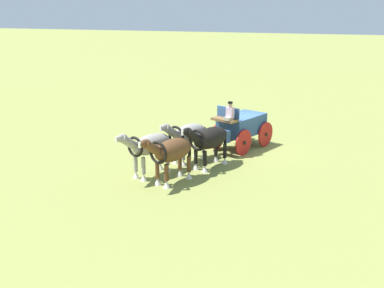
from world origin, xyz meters
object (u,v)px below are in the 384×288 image
at_px(draft_horse_rear_off, 188,135).
at_px(draft_horse_lead_off, 149,146).
at_px(show_wagon, 240,126).
at_px(draft_horse_lead_near, 171,152).
at_px(draft_horse_rear_near, 209,139).

distance_m(draft_horse_rear_off, draft_horse_lead_off, 2.61).
distance_m(show_wagon, draft_horse_rear_off, 3.57).
height_order(draft_horse_lead_near, draft_horse_lead_off, draft_horse_lead_near).
distance_m(draft_horse_rear_near, draft_horse_lead_near, 2.60).
height_order(draft_horse_rear_near, draft_horse_lead_near, draft_horse_lead_near).
xyz_separation_m(show_wagon, draft_horse_rear_near, (3.50, -0.67, 0.15)).
bearing_deg(draft_horse_lead_near, draft_horse_rear_near, 158.78).
distance_m(show_wagon, draft_horse_rear_near, 3.56).
xyz_separation_m(draft_horse_rear_off, draft_horse_lead_near, (2.89, 0.27, 0.05)).
height_order(draft_horse_rear_near, draft_horse_lead_off, draft_horse_lead_off).
height_order(draft_horse_rear_off, draft_horse_lead_near, draft_horse_lead_near).
bearing_deg(show_wagon, draft_horse_lead_near, -15.20).
bearing_deg(draft_horse_rear_near, show_wagon, 169.21).
relative_size(show_wagon, draft_horse_lead_near, 1.86).
distance_m(show_wagon, draft_horse_lead_near, 6.14).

